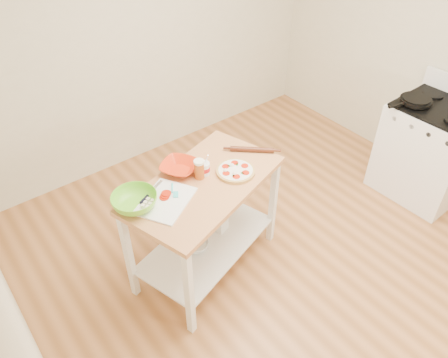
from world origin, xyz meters
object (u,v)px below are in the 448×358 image
orange_bowl (179,167)px  rolling_pin (252,150)px  skillet (415,100)px  pizza (235,171)px  shelf_bin (220,224)px  shelf_glass_bowl (196,244)px  cutting_board (165,201)px  yogurt_tub (204,168)px  spatula (174,191)px  gas_stove (428,151)px  knife (149,195)px  beer_pint (199,169)px  prep_island (205,208)px  green_bowl (135,201)px

orange_bowl → rolling_pin: size_ratio=0.78×
skillet → orange_bowl: bearing=-179.5°
pizza → shelf_bin: size_ratio=2.62×
shelf_glass_bowl → cutting_board: bearing=-176.7°
pizza → shelf_glass_bowl: 0.71m
cutting_board → rolling_pin: (0.85, 0.07, 0.01)m
yogurt_tub → skillet: bearing=-10.7°
spatula → rolling_pin: (0.75, 0.04, 0.00)m
shelf_glass_bowl → gas_stove: bearing=-12.7°
skillet → shelf_bin: skillet is taller
knife → shelf_bin: size_ratio=2.26×
gas_stove → beer_pint: bearing=164.0°
cutting_board → spatula: (0.10, 0.04, 0.01)m
gas_stove → knife: size_ratio=4.45×
prep_island → knife: size_ratio=5.39×
knife → shelf_glass_bowl: 0.70m
beer_pint → green_bowl: bearing=178.5°
cutting_board → beer_pint: bearing=-19.1°
cutting_board → shelf_bin: cutting_board is taller
prep_island → spatula: (-0.23, 0.04, 0.27)m
green_bowl → shelf_bin: size_ratio=2.80×
pizza → orange_bowl: bearing=139.4°
gas_stove → cutting_board: 2.67m
gas_stove → orange_bowl: size_ratio=4.14×
skillet → spatula: 2.37m
spatula → yogurt_tub: (0.29, 0.04, 0.03)m
prep_island → shelf_bin: (0.19, 0.06, -0.34)m
orange_bowl → beer_pint: (0.07, -0.15, 0.04)m
beer_pint → shelf_glass_bowl: bearing=-153.1°
skillet → knife: size_ratio=1.76×
prep_island → shelf_bin: prep_island is taller
spatula → shelf_glass_bowl: size_ratio=0.71×
orange_bowl → yogurt_tub: size_ratio=1.53×
pizza → cutting_board: size_ratio=0.58×
green_bowl → prep_island: bearing=-8.6°
skillet → cutting_board: size_ratio=0.89×
rolling_pin → shelf_glass_bowl: 0.88m
prep_island → shelf_bin: bearing=17.9°
knife → rolling_pin: (0.91, -0.04, 0.00)m
skillet → beer_pint: (-2.11, 0.38, 0.00)m
gas_stove → spatula: (-2.49, 0.55, 0.44)m
prep_island → cutting_board: size_ratio=2.71×
skillet → shelf_bin: (-1.93, 0.37, -0.66)m
gas_stove → skillet: size_ratio=2.52×
rolling_pin → orange_bowl: bearing=166.1°
knife → beer_pint: 0.41m
gas_stove → shelf_bin: 2.16m
skillet → cutting_board: 2.46m
prep_island → knife: bearing=164.5°
pizza → yogurt_tub: size_ratio=1.65×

